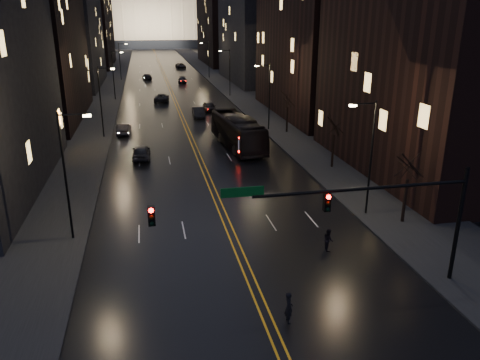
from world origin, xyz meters
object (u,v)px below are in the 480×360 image
pedestrian_b (328,240)px  receding_car_a (198,113)px  traffic_signal (369,207)px  pedestrian_a (289,307)px  oncoming_car_a (141,152)px  bus (237,131)px  oncoming_car_b (124,129)px

pedestrian_b → receding_car_a: bearing=8.5°
traffic_signal → receding_car_a: 50.88m
receding_car_a → pedestrian_b: receding_car_a is taller
pedestrian_a → pedestrian_b: bearing=-37.7°
traffic_signal → oncoming_car_a: (-12.17, 29.28, -4.31)m
oncoming_car_a → pedestrian_a: (7.24, -31.27, 0.07)m
oncoming_car_a → pedestrian_b: size_ratio=3.05×
receding_car_a → pedestrian_b: 45.70m
traffic_signal → receding_car_a: bearing=93.9°
bus → pedestrian_a: bus is taller
oncoming_car_a → pedestrian_a: 32.10m
bus → oncoming_car_a: size_ratio=2.89×
bus → receding_car_a: bus is taller
bus → oncoming_car_a: (-11.34, -2.94, -1.09)m
receding_car_a → pedestrian_a: (-1.52, -52.58, 0.08)m
oncoming_car_a → pedestrian_a: size_ratio=2.70×
oncoming_car_a → pedestrian_b: (12.14, -24.27, -0.03)m
traffic_signal → oncoming_car_b: (-14.41, 41.38, -4.36)m
traffic_signal → oncoming_car_b: bearing=109.2°
receding_car_a → pedestrian_b: bearing=-84.9°
traffic_signal → pedestrian_a: 6.80m
oncoming_car_b → pedestrian_b: bearing=114.5°
traffic_signal → bus: size_ratio=1.28×
pedestrian_a → bus: bearing=-9.6°
oncoming_car_b → oncoming_car_a: bearing=103.5°
bus → pedestrian_b: 27.25m
oncoming_car_a → traffic_signal: bearing=115.0°
traffic_signal → bus: traffic_signal is taller
oncoming_car_b → pedestrian_a: size_ratio=2.59×
oncoming_car_a → oncoming_car_b: bearing=-77.1°
bus → oncoming_car_a: 11.77m
bus → oncoming_car_b: bearing=140.3°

